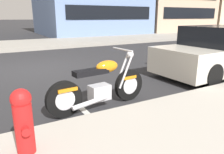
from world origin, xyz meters
name	(u,v)px	position (x,y,z in m)	size (l,w,h in m)	color
ground_plane	(40,69)	(0.00, 0.00, 0.00)	(260.00, 260.00, 0.00)	#28282B
sidewalk_far_curb	(165,36)	(12.00, 6.85, 0.07)	(120.00, 5.00, 0.14)	gray
parking_stall_stripe	(79,106)	(0.00, -3.75, 0.00)	(0.12, 2.20, 0.01)	silver
parked_motorcycle	(100,86)	(0.36, -4.01, 0.44)	(2.14, 0.62, 1.13)	black
parked_car_near_corner	(219,52)	(4.78, -3.40, 0.68)	(4.32, 1.93, 1.48)	beige
fire_hydrant	(23,120)	(-1.19, -5.09, 0.58)	(0.24, 0.36, 0.82)	red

